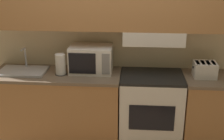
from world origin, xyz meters
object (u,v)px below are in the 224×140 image
(sink_basin, at_px, (23,71))
(toaster, at_px, (205,70))
(paper_towel_roll, at_px, (61,64))
(microwave, at_px, (91,59))
(stove_range, at_px, (150,111))

(sink_basin, bearing_deg, toaster, 0.27)
(toaster, relative_size, paper_towel_roll, 1.08)
(microwave, xyz_separation_m, paper_towel_roll, (-0.34, -0.12, -0.03))
(microwave, bearing_deg, paper_towel_roll, -160.70)
(stove_range, bearing_deg, microwave, 174.01)
(stove_range, distance_m, microwave, 0.96)
(toaster, xyz_separation_m, sink_basin, (-2.14, -0.01, -0.07))
(sink_basin, bearing_deg, microwave, 5.69)
(stove_range, relative_size, toaster, 3.46)
(paper_towel_roll, bearing_deg, microwave, 19.30)
(microwave, height_order, sink_basin, microwave)
(microwave, distance_m, toaster, 1.32)
(toaster, bearing_deg, microwave, 176.90)
(microwave, xyz_separation_m, toaster, (1.32, -0.07, -0.07))
(stove_range, xyz_separation_m, toaster, (0.59, 0.00, 0.55))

